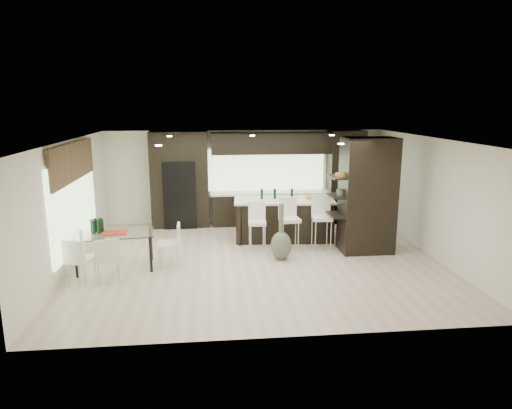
{
  "coord_description": "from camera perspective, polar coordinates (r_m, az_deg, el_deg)",
  "views": [
    {
      "loc": [
        -1.07,
        -9.71,
        3.45
      ],
      "look_at": [
        0.0,
        0.6,
        1.15
      ],
      "focal_mm": 32.0,
      "sensor_mm": 36.0,
      "label": 1
    }
  ],
  "objects": [
    {
      "name": "bench",
      "position": [
        12.03,
        5.85,
        -3.05
      ],
      "size": [
        1.24,
        0.53,
        0.47
      ],
      "primitive_type": "cube",
      "rotation": [
        0.0,
        0.0,
        0.05
      ],
      "color": "black",
      "rests_on": "ground"
    },
    {
      "name": "kitchen_island",
      "position": [
        11.81,
        3.48,
        -1.83
      ],
      "size": [
        2.62,
        1.28,
        1.06
      ],
      "primitive_type": "cube",
      "rotation": [
        0.0,
        0.0,
        -0.07
      ],
      "color": "black",
      "rests_on": "ground"
    },
    {
      "name": "left_wall",
      "position": [
        10.36,
        -22.22,
        -0.13
      ],
      "size": [
        0.02,
        7.0,
        2.7
      ],
      "primitive_type": "cube",
      "color": "white",
      "rests_on": "ground"
    },
    {
      "name": "ceiling_spots",
      "position": [
        10.05,
        0.21,
        8.12
      ],
      "size": [
        4.0,
        3.0,
        0.02
      ],
      "primitive_type": "cube",
      "color": "white",
      "rests_on": "ceiling"
    },
    {
      "name": "right_wall",
      "position": [
        11.15,
        21.24,
        0.8
      ],
      "size": [
        0.02,
        7.0,
        2.7
      ],
      "primitive_type": "cube",
      "color": "white",
      "rests_on": "ground"
    },
    {
      "name": "back_cabinetry",
      "position": [
        13.14,
        1.01,
        3.32
      ],
      "size": [
        6.8,
        0.68,
        2.7
      ],
      "primitive_type": "cube",
      "color": "black",
      "rests_on": "ground"
    },
    {
      "name": "partition_column",
      "position": [
        10.96,
        13.77,
        1.1
      ],
      "size": [
        1.2,
        0.8,
        2.7
      ],
      "primitive_type": "cube",
      "color": "black",
      "rests_on": "ground"
    },
    {
      "name": "ground",
      "position": [
        10.36,
        0.35,
        -6.94
      ],
      "size": [
        8.0,
        8.0,
        0.0
      ],
      "primitive_type": "plane",
      "color": "beige",
      "rests_on": "ground"
    },
    {
      "name": "floor_vase",
      "position": [
        10.23,
        3.16,
        -3.43
      ],
      "size": [
        0.52,
        0.52,
        1.29
      ],
      "primitive_type": null,
      "rotation": [
        0.0,
        0.0,
        0.11
      ],
      "color": "#4D5C42",
      "rests_on": "ground"
    },
    {
      "name": "chair_far",
      "position": [
        9.58,
        -21.03,
        -6.77
      ],
      "size": [
        0.57,
        0.57,
        0.85
      ],
      "primitive_type": "cube",
      "rotation": [
        0.0,
        0.0,
        -0.3
      ],
      "color": "white",
      "rests_on": "ground"
    },
    {
      "name": "stone_accent",
      "position": [
        10.38,
        -21.96,
        4.97
      ],
      "size": [
        0.08,
        3.0,
        0.8
      ],
      "primitive_type": "cube",
      "color": "brown",
      "rests_on": "left_wall"
    },
    {
      "name": "refrigerator",
      "position": [
        13.1,
        -9.45,
        1.34
      ],
      "size": [
        0.9,
        0.68,
        1.9
      ],
      "primitive_type": "cube",
      "color": "black",
      "rests_on": "ground"
    },
    {
      "name": "stool_left",
      "position": [
        10.9,
        0.15,
        -3.36
      ],
      "size": [
        0.44,
        0.44,
        0.94
      ],
      "primitive_type": "cube",
      "rotation": [
        0.0,
        0.0,
        -0.07
      ],
      "color": "white",
      "rests_on": "ground"
    },
    {
      "name": "stool_mid",
      "position": [
        10.98,
        4.22,
        -3.07
      ],
      "size": [
        0.5,
        0.5,
        1.01
      ],
      "primitive_type": "cube",
      "rotation": [
        0.0,
        0.0,
        0.12
      ],
      "color": "white",
      "rests_on": "ground"
    },
    {
      "name": "window_back",
      "position": [
        13.41,
        1.29,
        4.36
      ],
      "size": [
        3.4,
        0.04,
        1.2
      ],
      "primitive_type": "cube",
      "color": "#B2D199",
      "rests_on": "back_wall"
    },
    {
      "name": "ceiling",
      "position": [
        9.8,
        0.37,
        8.12
      ],
      "size": [
        8.0,
        7.0,
        0.02
      ],
      "primitive_type": "cube",
      "color": "white",
      "rests_on": "ground"
    },
    {
      "name": "chair_end",
      "position": [
        10.0,
        -10.8,
        -5.28
      ],
      "size": [
        0.48,
        0.48,
        0.86
      ],
      "primitive_type": "cube",
      "rotation": [
        0.0,
        0.0,
        1.6
      ],
      "color": "white",
      "rests_on": "ground"
    },
    {
      "name": "back_wall",
      "position": [
        13.42,
        -1.28,
        3.5
      ],
      "size": [
        8.0,
        0.02,
        2.7
      ],
      "primitive_type": "cube",
      "color": "white",
      "rests_on": "ground"
    },
    {
      "name": "chair_near",
      "position": [
        9.45,
        -18.05,
        -6.77
      ],
      "size": [
        0.57,
        0.57,
        0.86
      ],
      "primitive_type": "cube",
      "rotation": [
        0.0,
        0.0,
        0.26
      ],
      "color": "white",
      "rests_on": "ground"
    },
    {
      "name": "window_left",
      "position": [
        10.53,
        -21.72,
        0.11
      ],
      "size": [
        0.04,
        3.2,
        1.9
      ],
      "primitive_type": "cube",
      "color": "#B2D199",
      "rests_on": "left_wall"
    },
    {
      "name": "dining_table",
      "position": [
        10.18,
        -17.15,
        -5.56
      ],
      "size": [
        1.71,
        1.09,
        0.78
      ],
      "primitive_type": "cube",
      "rotation": [
        0.0,
        0.0,
        0.11
      ],
      "color": "white",
      "rests_on": "ground"
    },
    {
      "name": "stool_right",
      "position": [
        11.13,
        8.19,
        -2.84
      ],
      "size": [
        0.51,
        0.51,
        1.05
      ],
      "primitive_type": "cube",
      "rotation": [
        0.0,
        0.0,
        -0.11
      ],
      "color": "white",
      "rests_on": "ground"
    }
  ]
}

